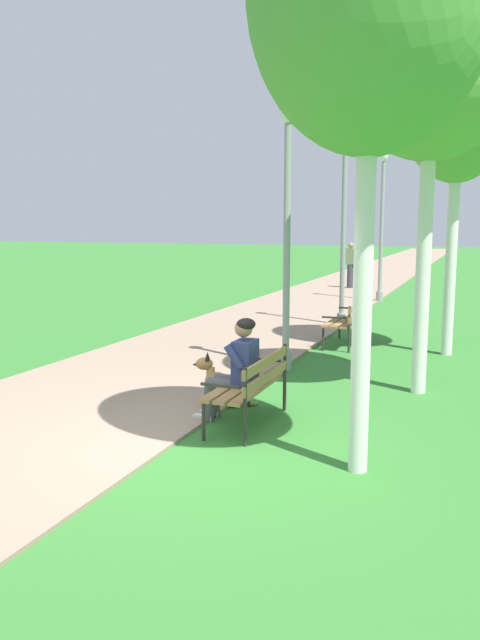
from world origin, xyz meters
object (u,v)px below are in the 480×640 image
at_px(person_seated_on_near_bench, 236,366).
at_px(pedestrian_distant, 350,265).
at_px(lamp_post_near, 287,236).
at_px(pedestrian_further_distant, 369,262).
at_px(park_bench_near, 252,382).
at_px(birch_tree_third, 460,88).
at_px(park_bench_mid, 347,319).
at_px(dog_shepherd, 223,387).
at_px(lamp_post_mid, 344,219).
at_px(lamp_post_far, 382,225).
at_px(birch_tree_second, 431,83).

relative_size(person_seated_on_near_bench, pedestrian_distant, 0.76).
height_order(lamp_post_near, pedestrian_further_distant, lamp_post_near).
distance_m(park_bench_near, pedestrian_distant, 15.87).
bearing_deg(pedestrian_distant, birch_tree_third, -69.73).
distance_m(park_bench_mid, pedestrian_further_distant, 13.12).
relative_size(lamp_post_near, pedestrian_distant, 2.50).
distance_m(dog_shepherd, lamp_post_mid, 7.18).
xyz_separation_m(person_seated_on_near_bench, lamp_post_far, (-0.31, 12.30, 1.60)).
bearing_deg(birch_tree_third, pedestrian_distant, 110.27).
height_order(dog_shepherd, lamp_post_far, lamp_post_far).
xyz_separation_m(dog_shepherd, lamp_post_mid, (0.03, 6.84, 2.16)).
height_order(person_seated_on_near_bench, pedestrian_distant, pedestrian_distant).
bearing_deg(park_bench_mid, birch_tree_third, -6.56).
xyz_separation_m(lamp_post_mid, birch_tree_second, (2.23, -5.23, 1.70)).
height_order(park_bench_mid, dog_shepherd, park_bench_mid).
distance_m(park_bench_near, lamp_post_far, 12.48).
xyz_separation_m(lamp_post_near, birch_tree_second, (2.12, -0.62, 1.98)).
distance_m(lamp_post_mid, pedestrian_distant, 8.59).
xyz_separation_m(person_seated_on_near_bench, birch_tree_third, (2.06, 4.97, 3.89)).
bearing_deg(lamp_post_mid, park_bench_near, -85.51).
xyz_separation_m(person_seated_on_near_bench, pedestrian_distant, (-1.90, 15.69, 0.16)).
height_order(park_bench_near, person_seated_on_near_bench, person_seated_on_near_bench).
bearing_deg(lamp_post_near, birch_tree_third, 43.34).
bearing_deg(pedestrian_distant, birch_tree_second, -74.49).
relative_size(park_bench_mid, pedestrian_further_distant, 0.91).
bearing_deg(park_bench_near, lamp_post_mid, 94.49).
relative_size(dog_shepherd, birch_tree_second, 0.15).
xyz_separation_m(park_bench_mid, lamp_post_far, (-0.53, 7.12, 1.77)).
bearing_deg(dog_shepherd, lamp_post_far, 89.53).
relative_size(park_bench_near, dog_shepherd, 1.90).
bearing_deg(lamp_post_far, pedestrian_further_distant, 103.25).
distance_m(lamp_post_far, birch_tree_third, 8.04).
distance_m(dog_shepherd, lamp_post_far, 11.93).
distance_m(park_bench_mid, person_seated_on_near_bench, 5.19).
bearing_deg(birch_tree_second, person_seated_on_near_bench, -130.80).
bearing_deg(park_bench_near, lamp_post_far, 92.38).
bearing_deg(pedestrian_further_distant, park_bench_mid, -81.65).
bearing_deg(lamp_post_far, dog_shepherd, -90.47).
bearing_deg(park_bench_mid, lamp_post_far, 94.22).
height_order(park_bench_mid, pedestrian_further_distant, pedestrian_further_distant).
bearing_deg(person_seated_on_near_bench, park_bench_near, -11.18).
height_order(park_bench_near, park_bench_mid, same).
bearing_deg(lamp_post_near, park_bench_near, -80.51).
distance_m(lamp_post_near, lamp_post_mid, 4.62).
height_order(dog_shepherd, pedestrian_distant, pedestrian_distant).
height_order(lamp_post_mid, birch_tree_second, birch_tree_second).
xyz_separation_m(park_bench_mid, pedestrian_further_distant, (-1.90, 12.98, 0.33)).
bearing_deg(pedestrian_distant, park_bench_mid, -78.62).
height_order(birch_tree_second, pedestrian_distant, birch_tree_second).
distance_m(park_bench_mid, lamp_post_far, 7.35).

